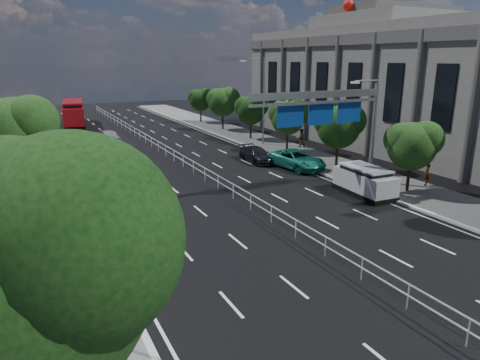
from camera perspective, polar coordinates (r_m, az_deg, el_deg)
ground at (r=19.37m, az=14.18°, el=-11.76°), size 160.00×160.00×0.00m
sidewalk_near at (r=15.41m, az=-22.75°, el=-20.16°), size 5.00×140.00×0.14m
kerb_near at (r=15.64m, az=-13.13°, el=-18.64°), size 0.25×140.00×0.15m
median_fence at (r=37.99m, az=-8.47°, el=3.05°), size 0.05×85.00×1.02m
toilet_sign at (r=13.99m, az=-21.77°, el=-10.19°), size 1.62×0.18×4.34m
overhead_gantry at (r=29.45m, az=12.07°, el=9.23°), size 10.24×0.38×7.45m
streetlight_far at (r=44.74m, az=2.83°, el=11.19°), size 2.78×2.40×9.00m
civic_hall at (r=49.63m, az=18.95°, el=12.06°), size 14.40×36.00×14.35m
near_tree_big at (r=8.90m, az=-27.80°, el=-9.62°), size 5.72×5.33×7.71m
near_tree_back at (r=30.94m, az=-27.41°, el=6.26°), size 4.84×4.51×6.69m
far_tree_c at (r=30.69m, az=22.05°, el=4.56°), size 3.52×3.28×4.94m
far_tree_d at (r=35.92m, az=13.10°, el=7.22°), size 3.85×3.59×5.34m
far_tree_e at (r=41.90m, az=6.46°, el=8.52°), size 3.63×3.38×5.13m
far_tree_f at (r=48.29m, az=1.50°, el=9.50°), size 3.52×3.28×5.02m
far_tree_g at (r=54.94m, az=-2.29°, el=10.53°), size 3.96×3.69×5.45m
far_tree_h at (r=61.83m, az=-5.27°, el=10.77°), size 3.41×3.18×4.91m
white_minivan at (r=37.26m, az=-20.63°, el=2.79°), size 2.48×5.09×2.15m
red_bus at (r=63.97m, az=-21.29°, el=8.40°), size 3.94×11.28×3.30m
near_car_silver at (r=48.44m, az=-17.21°, el=5.56°), size 2.16×4.64×1.54m
near_car_dark at (r=74.10m, az=-24.29°, el=8.18°), size 1.64×4.37×1.43m
silver_minivan at (r=29.87m, az=16.28°, el=-0.11°), size 2.22×4.70×1.91m
parked_car_teal at (r=35.97m, az=7.53°, el=2.76°), size 3.23×5.78×1.53m
parked_car_dark at (r=38.00m, az=2.25°, el=3.40°), size 1.84×4.45×1.29m
pedestrian_a at (r=33.06m, az=23.62°, el=0.65°), size 0.68×0.64×1.55m
pedestrian_b at (r=44.13m, az=8.12°, el=5.57°), size 1.12×1.03×1.86m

